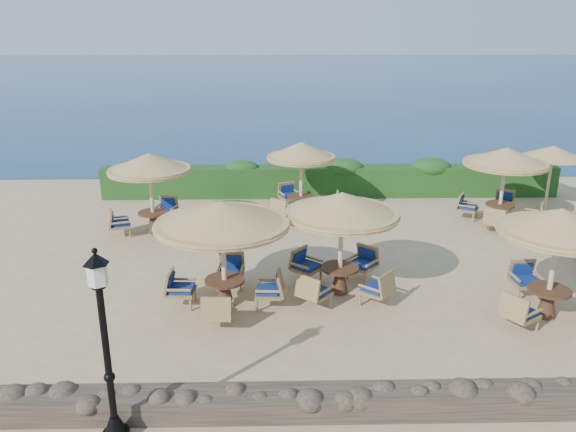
{
  "coord_description": "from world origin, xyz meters",
  "views": [
    {
      "loc": [
        -2.16,
        -14.4,
        6.41
      ],
      "look_at": [
        -1.83,
        0.79,
        1.3
      ],
      "focal_mm": 35.0,
      "sensor_mm": 36.0,
      "label": 1
    }
  ],
  "objects_px": {
    "cafe_set_4": "(301,165)",
    "cafe_set_5": "(504,172)",
    "extra_parasol": "(553,152)",
    "cafe_set_2": "(557,241)",
    "lamp_post": "(107,358)",
    "cafe_set_0": "(223,232)",
    "cafe_set_1": "(341,225)",
    "cafe_set_3": "(150,177)"
  },
  "relations": [
    {
      "from": "extra_parasol",
      "to": "cafe_set_4",
      "type": "distance_m",
      "value": 9.09
    },
    {
      "from": "cafe_set_5",
      "to": "cafe_set_3",
      "type": "bearing_deg",
      "value": -176.88
    },
    {
      "from": "lamp_post",
      "to": "cafe_set_3",
      "type": "relative_size",
      "value": 1.2
    },
    {
      "from": "cafe_set_1",
      "to": "cafe_set_2",
      "type": "bearing_deg",
      "value": -16.2
    },
    {
      "from": "cafe_set_4",
      "to": "extra_parasol",
      "type": "bearing_deg",
      "value": 2.42
    },
    {
      "from": "lamp_post",
      "to": "cafe_set_5",
      "type": "distance_m",
      "value": 14.71
    },
    {
      "from": "cafe_set_1",
      "to": "cafe_set_3",
      "type": "bearing_deg",
      "value": 140.99
    },
    {
      "from": "lamp_post",
      "to": "cafe_set_5",
      "type": "height_order",
      "value": "lamp_post"
    },
    {
      "from": "cafe_set_0",
      "to": "cafe_set_5",
      "type": "xyz_separation_m",
      "value": [
        8.9,
        5.87,
        -0.1
      ]
    },
    {
      "from": "lamp_post",
      "to": "extra_parasol",
      "type": "relative_size",
      "value": 1.38
    },
    {
      "from": "cafe_set_5",
      "to": "cafe_set_0",
      "type": "bearing_deg",
      "value": -146.6
    },
    {
      "from": "cafe_set_0",
      "to": "cafe_set_2",
      "type": "height_order",
      "value": "same"
    },
    {
      "from": "cafe_set_3",
      "to": "cafe_set_4",
      "type": "xyz_separation_m",
      "value": [
        4.92,
        1.74,
        -0.06
      ]
    },
    {
      "from": "cafe_set_2",
      "to": "cafe_set_3",
      "type": "height_order",
      "value": "same"
    },
    {
      "from": "extra_parasol",
      "to": "cafe_set_4",
      "type": "height_order",
      "value": "cafe_set_4"
    },
    {
      "from": "cafe_set_2",
      "to": "cafe_set_3",
      "type": "distance_m",
      "value": 11.89
    },
    {
      "from": "lamp_post",
      "to": "cafe_set_1",
      "type": "xyz_separation_m",
      "value": [
        4.23,
        5.31,
        0.28
      ]
    },
    {
      "from": "extra_parasol",
      "to": "cafe_set_0",
      "type": "xyz_separation_m",
      "value": [
        -11.21,
        -7.36,
        -0.26
      ]
    },
    {
      "from": "cafe_set_4",
      "to": "cafe_set_5",
      "type": "relative_size",
      "value": 0.98
    },
    {
      "from": "lamp_post",
      "to": "cafe_set_4",
      "type": "distance_m",
      "value": 12.14
    },
    {
      "from": "lamp_post",
      "to": "extra_parasol",
      "type": "bearing_deg",
      "value": 43.6
    },
    {
      "from": "cafe_set_2",
      "to": "cafe_set_3",
      "type": "xyz_separation_m",
      "value": [
        -10.31,
        5.92,
        -0.02
      ]
    },
    {
      "from": "cafe_set_3",
      "to": "lamp_post",
      "type": "bearing_deg",
      "value": -81.96
    },
    {
      "from": "cafe_set_1",
      "to": "cafe_set_2",
      "type": "distance_m",
      "value": 4.88
    },
    {
      "from": "cafe_set_4",
      "to": "cafe_set_2",
      "type": "bearing_deg",
      "value": -54.86
    },
    {
      "from": "extra_parasol",
      "to": "cafe_set_2",
      "type": "relative_size",
      "value": 0.87
    },
    {
      "from": "cafe_set_3",
      "to": "cafe_set_4",
      "type": "height_order",
      "value": "same"
    },
    {
      "from": "lamp_post",
      "to": "cafe_set_1",
      "type": "bearing_deg",
      "value": 51.45
    },
    {
      "from": "cafe_set_4",
      "to": "cafe_set_5",
      "type": "bearing_deg",
      "value": -9.27
    },
    {
      "from": "cafe_set_4",
      "to": "cafe_set_5",
      "type": "distance_m",
      "value": 6.86
    },
    {
      "from": "extra_parasol",
      "to": "cafe_set_1",
      "type": "xyz_separation_m",
      "value": [
        -8.37,
        -6.69,
        -0.34
      ]
    },
    {
      "from": "cafe_set_3",
      "to": "cafe_set_5",
      "type": "bearing_deg",
      "value": 3.12
    },
    {
      "from": "cafe_set_0",
      "to": "cafe_set_3",
      "type": "xyz_separation_m",
      "value": [
        -2.78,
        5.23,
        -0.04
      ]
    },
    {
      "from": "lamp_post",
      "to": "cafe_set_0",
      "type": "xyz_separation_m",
      "value": [
        1.39,
        4.64,
        0.36
      ]
    },
    {
      "from": "extra_parasol",
      "to": "cafe_set_1",
      "type": "distance_m",
      "value": 10.71
    },
    {
      "from": "cafe_set_1",
      "to": "cafe_set_0",
      "type": "bearing_deg",
      "value": -166.72
    },
    {
      "from": "cafe_set_3",
      "to": "cafe_set_5",
      "type": "xyz_separation_m",
      "value": [
        11.69,
        0.64,
        -0.06
      ]
    },
    {
      "from": "cafe_set_0",
      "to": "cafe_set_2",
      "type": "relative_size",
      "value": 1.15
    },
    {
      "from": "cafe_set_2",
      "to": "cafe_set_5",
      "type": "bearing_deg",
      "value": 78.16
    },
    {
      "from": "cafe_set_1",
      "to": "cafe_set_4",
      "type": "relative_size",
      "value": 1.03
    },
    {
      "from": "extra_parasol",
      "to": "cafe_set_2",
      "type": "bearing_deg",
      "value": -114.6
    },
    {
      "from": "cafe_set_2",
      "to": "cafe_set_4",
      "type": "xyz_separation_m",
      "value": [
        -5.39,
        7.66,
        -0.07
      ]
    }
  ]
}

